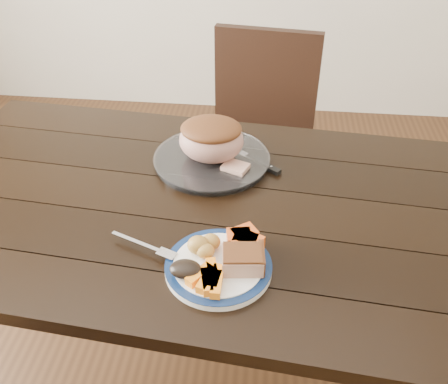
# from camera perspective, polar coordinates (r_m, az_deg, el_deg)

# --- Properties ---
(ground) EXTENTS (4.00, 4.00, 0.00)m
(ground) POSITION_cam_1_polar(r_m,az_deg,el_deg) (1.90, -2.48, -19.12)
(ground) COLOR #472B16
(ground) RESTS_ON ground
(dining_table) EXTENTS (1.67, 1.04, 0.75)m
(dining_table) POSITION_cam_1_polar(r_m,az_deg,el_deg) (1.40, -3.18, -3.97)
(dining_table) COLOR black
(dining_table) RESTS_ON ground
(chair_far) EXTENTS (0.47, 0.48, 0.93)m
(chair_far) POSITION_cam_1_polar(r_m,az_deg,el_deg) (2.07, 4.07, 6.37)
(chair_far) COLOR black
(chair_far) RESTS_ON ground
(dinner_plate) EXTENTS (0.24, 0.24, 0.02)m
(dinner_plate) POSITION_cam_1_polar(r_m,az_deg,el_deg) (1.14, -0.64, -8.59)
(dinner_plate) COLOR white
(dinner_plate) RESTS_ON dining_table
(plate_rim) EXTENTS (0.24, 0.24, 0.02)m
(plate_rim) POSITION_cam_1_polar(r_m,az_deg,el_deg) (1.14, -0.64, -8.29)
(plate_rim) COLOR #0E2147
(plate_rim) RESTS_ON dinner_plate
(serving_platter) EXTENTS (0.33, 0.33, 0.02)m
(serving_platter) POSITION_cam_1_polar(r_m,az_deg,el_deg) (1.48, -1.41, 3.62)
(serving_platter) COLOR white
(serving_platter) RESTS_ON dining_table
(pork_slice) EXTENTS (0.10, 0.08, 0.04)m
(pork_slice) POSITION_cam_1_polar(r_m,az_deg,el_deg) (1.11, 2.11, -7.79)
(pork_slice) COLOR tan
(pork_slice) RESTS_ON dinner_plate
(roasted_potatoes) EXTENTS (0.07, 0.07, 0.04)m
(roasted_potatoes) POSITION_cam_1_polar(r_m,az_deg,el_deg) (1.15, -2.32, -6.14)
(roasted_potatoes) COLOR gold
(roasted_potatoes) RESTS_ON dinner_plate
(carrot_batons) EXTENTS (0.08, 0.11, 0.02)m
(carrot_batons) POSITION_cam_1_polar(r_m,az_deg,el_deg) (1.09, -1.66, -9.85)
(carrot_batons) COLOR orange
(carrot_batons) RESTS_ON dinner_plate
(pumpkin_wedges) EXTENTS (0.09, 0.09, 0.04)m
(pumpkin_wedges) POSITION_cam_1_polar(r_m,az_deg,el_deg) (1.16, 2.36, -5.61)
(pumpkin_wedges) COLOR #FB571B
(pumpkin_wedges) RESTS_ON dinner_plate
(dark_mushroom) EXTENTS (0.07, 0.05, 0.03)m
(dark_mushroom) POSITION_cam_1_polar(r_m,az_deg,el_deg) (1.10, -4.43, -8.77)
(dark_mushroom) COLOR black
(dark_mushroom) RESTS_ON dinner_plate
(fork) EXTENTS (0.17, 0.08, 0.00)m
(fork) POSITION_cam_1_polar(r_m,az_deg,el_deg) (1.19, -8.70, -6.21)
(fork) COLOR silver
(fork) RESTS_ON dinner_plate
(roast_joint) EXTENTS (0.19, 0.16, 0.12)m
(roast_joint) POSITION_cam_1_polar(r_m,az_deg,el_deg) (1.45, -1.45, 5.92)
(roast_joint) COLOR tan
(roast_joint) RESTS_ON serving_platter
(cut_slice) EXTENTS (0.09, 0.08, 0.02)m
(cut_slice) POSITION_cam_1_polar(r_m,az_deg,el_deg) (1.42, 1.31, 2.80)
(cut_slice) COLOR tan
(cut_slice) RESTS_ON serving_platter
(carving_knife) EXTENTS (0.27, 0.21, 0.01)m
(carving_knife) POSITION_cam_1_polar(r_m,az_deg,el_deg) (1.49, 3.31, 3.64)
(carving_knife) COLOR silver
(carving_knife) RESTS_ON dining_table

